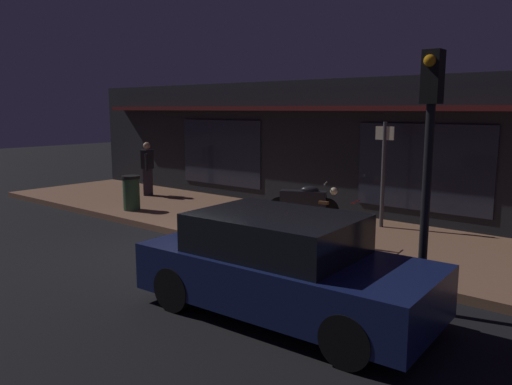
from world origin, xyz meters
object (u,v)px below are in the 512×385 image
sign_post (383,168)px  bicycle_parked (334,227)px  motorcycle (305,202)px  parked_car_near (282,266)px  trash_bin (131,193)px  person_photographer (147,168)px  traffic_light_pole (429,136)px

sign_post → bicycle_parked: bearing=-91.3°
motorcycle → parked_car_near: 5.26m
sign_post → trash_bin: sign_post is taller
motorcycle → person_photographer: bearing=179.6°
motorcycle → bicycle_parked: 2.06m
bicycle_parked → person_photographer: size_ratio=0.99×
bicycle_parked → traffic_light_pole: (2.53, -1.87, 1.97)m
person_photographer → motorcycle: bearing=-0.4°
motorcycle → trash_bin: bearing=-158.6°
traffic_light_pole → trash_bin: bearing=170.6°
trash_bin → traffic_light_pole: 8.86m
trash_bin → parked_car_near: 7.64m
sign_post → traffic_light_pole: size_ratio=0.67×
parked_car_near → sign_post: bearing=101.4°
bicycle_parked → person_photographer: person_photographer is taller
motorcycle → traffic_light_pole: (4.13, -3.16, 1.83)m
trash_bin → traffic_light_pole: size_ratio=0.26×
parked_car_near → trash_bin: bearing=158.7°
motorcycle → parked_car_near: bearing=-59.1°
bicycle_parked → trash_bin: trash_bin is taller
bicycle_parked → parked_car_near: size_ratio=0.39×
traffic_light_pole → bicycle_parked: bearing=143.6°
trash_bin → traffic_light_pole: bearing=-9.4°
motorcycle → bicycle_parked: (1.60, -1.29, -0.14)m
motorcycle → bicycle_parked: bearing=-38.9°
person_photographer → sign_post: (7.59, 0.68, 0.48)m
person_photographer → sign_post: size_ratio=0.70×
traffic_light_pole → sign_post: bearing=122.7°
bicycle_parked → motorcycle: bearing=141.1°
motorcycle → person_photographer: size_ratio=0.95×
sign_post → traffic_light_pole: 4.70m
trash_bin → parked_car_near: size_ratio=0.22×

